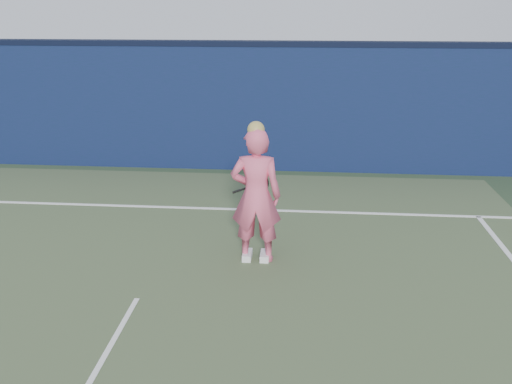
{
  "coord_description": "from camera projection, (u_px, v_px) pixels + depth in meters",
  "views": [
    {
      "loc": [
        1.88,
        -4.47,
        3.32
      ],
      "look_at": [
        1.31,
        2.18,
        0.97
      ],
      "focal_mm": 38.0,
      "sensor_mm": 36.0,
      "label": 1
    }
  ],
  "objects": [
    {
      "name": "ground",
      "position": [
        108.0,
        351.0,
        5.46
      ],
      "size": [
        80.0,
        80.0,
        0.0
      ],
      "primitive_type": "plane",
      "color": "#2A3F27",
      "rests_on": "ground"
    },
    {
      "name": "backstop_wall",
      "position": [
        210.0,
        108.0,
        11.15
      ],
      "size": [
        24.0,
        0.4,
        2.5
      ],
      "primitive_type": "cube",
      "color": "#0C1B38",
      "rests_on": "ground"
    },
    {
      "name": "wall_cap",
      "position": [
        209.0,
        43.0,
        10.72
      ],
      "size": [
        24.0,
        0.42,
        0.1
      ],
      "primitive_type": "cube",
      "color": "black",
      "rests_on": "backstop_wall"
    },
    {
      "name": "player",
      "position": [
        256.0,
        196.0,
        7.09
      ],
      "size": [
        0.67,
        0.44,
        1.91
      ],
      "rotation": [
        0.0,
        0.0,
        3.14
      ],
      "color": "#E5597B",
      "rests_on": "ground"
    },
    {
      "name": "racket",
      "position": [
        258.0,
        185.0,
        7.55
      ],
      "size": [
        0.52,
        0.2,
        0.28
      ],
      "rotation": [
        0.0,
        0.0,
        0.21
      ],
      "color": "black",
      "rests_on": "ground"
    },
    {
      "name": "court_lines",
      "position": [
        96.0,
        370.0,
        5.14
      ],
      "size": [
        11.0,
        12.04,
        0.01
      ],
      "color": "white",
      "rests_on": "court_surface"
    }
  ]
}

